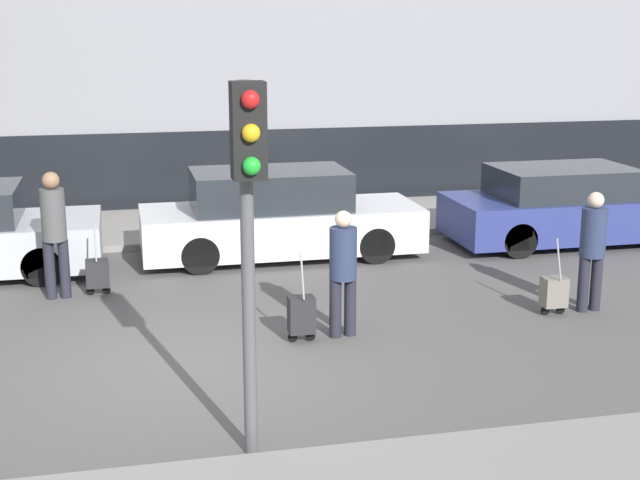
{
  "coord_description": "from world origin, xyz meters",
  "views": [
    {
      "loc": [
        -0.68,
        -9.64,
        3.82
      ],
      "look_at": [
        1.94,
        1.8,
        0.95
      ],
      "focal_mm": 50.0,
      "sensor_mm": 36.0,
      "label": 1
    }
  ],
  "objects": [
    {
      "name": "trolley_center",
      "position": [
        1.41,
        0.5,
        0.34
      ],
      "size": [
        0.34,
        0.29,
        1.11
      ],
      "color": "#262628",
      "rests_on": "ground_plane"
    },
    {
      "name": "sidewalk_far",
      "position": [
        0.0,
        7.0,
        0.06
      ],
      "size": [
        28.0,
        3.0,
        0.12
      ],
      "color": "gray",
      "rests_on": "ground_plane"
    },
    {
      "name": "parked_car_1",
      "position": [
        1.86,
        4.6,
        0.68
      ],
      "size": [
        4.6,
        1.7,
        1.47
      ],
      "color": "silver",
      "rests_on": "ground_plane"
    },
    {
      "name": "trolley_right",
      "position": [
        4.92,
        0.77,
        0.32
      ],
      "size": [
        0.34,
        0.29,
        1.06
      ],
      "color": "slate",
      "rests_on": "ground_plane"
    },
    {
      "name": "pedestrian_right",
      "position": [
        5.47,
        0.82,
        0.93
      ],
      "size": [
        0.35,
        0.34,
        1.64
      ],
      "rotation": [
        0.0,
        0.0,
        0.09
      ],
      "color": "#23232D",
      "rests_on": "ground_plane"
    },
    {
      "name": "pedestrian_left",
      "position": [
        -1.61,
        3.03,
        1.04
      ],
      "size": [
        0.35,
        0.34,
        1.82
      ],
      "rotation": [
        0.0,
        0.0,
        3.21
      ],
      "color": "#23232D",
      "rests_on": "ground_plane"
    },
    {
      "name": "parked_car_2",
      "position": [
        7.05,
        4.46,
        0.64
      ],
      "size": [
        4.33,
        1.85,
        1.36
      ],
      "color": "navy",
      "rests_on": "ground_plane"
    },
    {
      "name": "pedestrian_center",
      "position": [
        1.95,
        0.59,
        0.9
      ],
      "size": [
        0.35,
        0.34,
        1.6
      ],
      "rotation": [
        0.0,
        0.0,
        0.15
      ],
      "color": "#23232D",
      "rests_on": "ground_plane"
    },
    {
      "name": "trolley_left",
      "position": [
        -1.06,
        3.07,
        0.32
      ],
      "size": [
        0.34,
        0.29,
        1.06
      ],
      "color": "#262628",
      "rests_on": "ground_plane"
    },
    {
      "name": "ground_plane",
      "position": [
        0.0,
        0.0,
        0.0
      ],
      "size": [
        80.0,
        80.0,
        0.0
      ],
      "primitive_type": "plane",
      "color": "#565451"
    },
    {
      "name": "traffic_light",
      "position": [
        0.37,
        -2.37,
        2.41
      ],
      "size": [
        0.28,
        0.47,
        3.36
      ],
      "color": "#515154",
      "rests_on": "ground_plane"
    }
  ]
}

